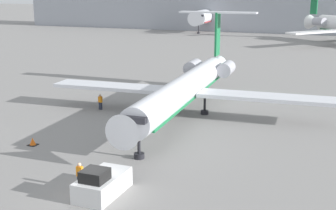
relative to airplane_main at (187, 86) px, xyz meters
name	(u,v)px	position (x,y,z in m)	size (l,w,h in m)	color
ground_plane	(93,196)	(1.09, -20.32, -2.97)	(600.00, 600.00, 0.00)	gray
terminal_building	(306,10)	(1.09, 99.68, 3.51)	(180.00, 16.80, 12.91)	#9EA3AD
airplane_main	(187,86)	(0.00, 0.00, 0.00)	(29.20, 31.29, 9.66)	silver
pushback_tug	(102,183)	(1.51, -19.91, -2.24)	(2.11, 4.11, 1.95)	silver
worker_near_tug	(80,175)	(-0.26, -19.66, -2.06)	(0.40, 0.24, 1.75)	#232838
worker_by_wing	(100,102)	(-9.18, -1.55, -2.12)	(0.40, 0.24, 1.64)	#232838
traffic_cone_left	(33,142)	(-8.49, -13.78, -2.68)	(0.73, 0.73, 0.62)	black
airplane_parked_far_right	(209,16)	(-27.17, 96.11, 1.41)	(31.05, 33.76, 11.54)	silver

